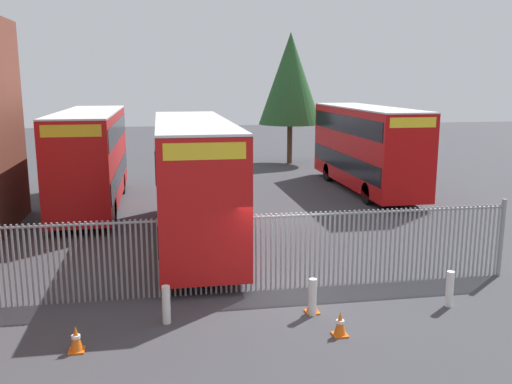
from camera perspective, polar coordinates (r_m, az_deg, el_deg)
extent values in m
plane|color=#3D3D42|center=(23.34, -1.69, -2.90)|extent=(100.00, 100.00, 0.00)
cylinder|color=gray|center=(15.67, -24.63, -7.00)|extent=(0.06, 0.06, 2.20)
cylinder|color=gray|center=(15.63, -24.13, -7.00)|extent=(0.06, 0.06, 2.20)
cylinder|color=gray|center=(15.60, -23.63, -7.00)|extent=(0.06, 0.06, 2.20)
cylinder|color=gray|center=(15.56, -23.13, -7.00)|extent=(0.06, 0.06, 2.20)
cylinder|color=gray|center=(15.53, -22.62, -6.99)|extent=(0.06, 0.06, 2.20)
cylinder|color=gray|center=(15.50, -22.11, -6.99)|extent=(0.06, 0.06, 2.20)
cylinder|color=gray|center=(15.47, -21.60, -6.98)|extent=(0.06, 0.06, 2.20)
cylinder|color=gray|center=(15.44, -21.09, -6.98)|extent=(0.06, 0.06, 2.20)
cylinder|color=gray|center=(15.41, -20.58, -6.97)|extent=(0.06, 0.06, 2.20)
cylinder|color=gray|center=(15.39, -20.06, -6.97)|extent=(0.06, 0.06, 2.20)
cylinder|color=gray|center=(15.36, -19.54, -6.96)|extent=(0.06, 0.06, 2.20)
cylinder|color=gray|center=(15.34, -19.02, -6.95)|extent=(0.06, 0.06, 2.20)
cylinder|color=gray|center=(15.32, -18.50, -6.95)|extent=(0.06, 0.06, 2.20)
cylinder|color=gray|center=(15.30, -17.98, -6.94)|extent=(0.06, 0.06, 2.20)
cylinder|color=gray|center=(15.28, -17.46, -6.93)|extent=(0.06, 0.06, 2.20)
cylinder|color=gray|center=(15.26, -16.93, -6.92)|extent=(0.06, 0.06, 2.20)
cylinder|color=gray|center=(15.24, -16.41, -6.91)|extent=(0.06, 0.06, 2.20)
cylinder|color=gray|center=(15.22, -15.88, -6.90)|extent=(0.06, 0.06, 2.20)
cylinder|color=gray|center=(15.21, -15.35, -6.89)|extent=(0.06, 0.06, 2.20)
cylinder|color=gray|center=(15.20, -14.82, -6.88)|extent=(0.06, 0.06, 2.20)
cylinder|color=gray|center=(15.18, -14.29, -6.86)|extent=(0.06, 0.06, 2.20)
cylinder|color=gray|center=(15.17, -13.76, -6.85)|extent=(0.06, 0.06, 2.20)
cylinder|color=gray|center=(15.16, -13.23, -6.84)|extent=(0.06, 0.06, 2.20)
cylinder|color=gray|center=(15.15, -12.70, -6.82)|extent=(0.06, 0.06, 2.20)
cylinder|color=gray|center=(15.15, -12.17, -6.81)|extent=(0.06, 0.06, 2.20)
cylinder|color=gray|center=(15.14, -11.63, -6.79)|extent=(0.06, 0.06, 2.20)
cylinder|color=gray|center=(15.14, -11.10, -6.78)|extent=(0.06, 0.06, 2.20)
cylinder|color=gray|center=(15.13, -10.57, -6.76)|extent=(0.06, 0.06, 2.20)
cylinder|color=gray|center=(15.13, -10.03, -6.74)|extent=(0.06, 0.06, 2.20)
cylinder|color=gray|center=(15.13, -9.50, -6.72)|extent=(0.06, 0.06, 2.20)
cylinder|color=gray|center=(15.13, -8.96, -6.71)|extent=(0.06, 0.06, 2.20)
cylinder|color=gray|center=(15.13, -8.43, -6.69)|extent=(0.06, 0.06, 2.20)
cylinder|color=gray|center=(15.14, -7.90, -6.67)|extent=(0.06, 0.06, 2.20)
cylinder|color=gray|center=(15.14, -7.36, -6.65)|extent=(0.06, 0.06, 2.20)
cylinder|color=gray|center=(15.15, -6.83, -6.63)|extent=(0.06, 0.06, 2.20)
cylinder|color=gray|center=(15.15, -6.30, -6.61)|extent=(0.06, 0.06, 2.20)
cylinder|color=gray|center=(15.16, -5.77, -6.58)|extent=(0.06, 0.06, 2.20)
cylinder|color=gray|center=(15.17, -5.24, -6.56)|extent=(0.06, 0.06, 2.20)
cylinder|color=gray|center=(15.18, -4.71, -6.54)|extent=(0.06, 0.06, 2.20)
cylinder|color=gray|center=(15.19, -4.18, -6.51)|extent=(0.06, 0.06, 2.20)
cylinder|color=gray|center=(15.21, -3.65, -6.49)|extent=(0.06, 0.06, 2.20)
cylinder|color=gray|center=(15.22, -3.12, -6.47)|extent=(0.06, 0.06, 2.20)
cylinder|color=gray|center=(15.24, -2.59, -6.44)|extent=(0.06, 0.06, 2.20)
cylinder|color=gray|center=(15.26, -2.07, -6.42)|extent=(0.06, 0.06, 2.20)
cylinder|color=gray|center=(15.27, -1.55, -6.39)|extent=(0.06, 0.06, 2.20)
cylinder|color=gray|center=(15.29, -1.02, -6.36)|extent=(0.06, 0.06, 2.20)
cylinder|color=gray|center=(15.32, -0.50, -6.34)|extent=(0.06, 0.06, 2.20)
cylinder|color=gray|center=(15.34, 0.02, -6.31)|extent=(0.06, 0.06, 2.20)
cylinder|color=gray|center=(15.36, 0.54, -6.28)|extent=(0.06, 0.06, 2.20)
cylinder|color=gray|center=(15.39, 1.05, -6.25)|extent=(0.06, 0.06, 2.20)
cylinder|color=gray|center=(15.41, 1.57, -6.23)|extent=(0.06, 0.06, 2.20)
cylinder|color=gray|center=(15.44, 2.08, -6.20)|extent=(0.06, 0.06, 2.20)
cylinder|color=gray|center=(15.47, 2.59, -6.17)|extent=(0.06, 0.06, 2.20)
cylinder|color=gray|center=(15.50, 3.10, -6.14)|extent=(0.06, 0.06, 2.20)
cylinder|color=gray|center=(15.53, 3.60, -6.11)|extent=(0.06, 0.06, 2.20)
cylinder|color=gray|center=(15.56, 4.11, -6.08)|extent=(0.06, 0.06, 2.20)
cylinder|color=gray|center=(15.59, 4.61, -6.05)|extent=(0.06, 0.06, 2.20)
cylinder|color=gray|center=(15.63, 5.11, -6.02)|extent=(0.06, 0.06, 2.20)
cylinder|color=gray|center=(15.66, 5.61, -5.99)|extent=(0.06, 0.06, 2.20)
cylinder|color=gray|center=(15.70, 6.10, -5.95)|extent=(0.06, 0.06, 2.20)
cylinder|color=gray|center=(15.74, 6.60, -5.92)|extent=(0.06, 0.06, 2.20)
cylinder|color=gray|center=(15.78, 7.09, -5.89)|extent=(0.06, 0.06, 2.20)
cylinder|color=gray|center=(15.82, 7.58, -5.86)|extent=(0.06, 0.06, 2.20)
cylinder|color=gray|center=(15.86, 8.06, -5.82)|extent=(0.06, 0.06, 2.20)
cylinder|color=gray|center=(15.90, 8.54, -5.79)|extent=(0.06, 0.06, 2.20)
cylinder|color=gray|center=(15.95, 9.02, -5.76)|extent=(0.06, 0.06, 2.20)
cylinder|color=gray|center=(15.99, 9.50, -5.73)|extent=(0.06, 0.06, 2.20)
cylinder|color=gray|center=(16.04, 9.98, -5.69)|extent=(0.06, 0.06, 2.20)
cylinder|color=gray|center=(16.08, 10.45, -5.66)|extent=(0.06, 0.06, 2.20)
cylinder|color=gray|center=(16.13, 10.92, -5.62)|extent=(0.06, 0.06, 2.20)
cylinder|color=gray|center=(16.18, 11.38, -5.59)|extent=(0.06, 0.06, 2.20)
cylinder|color=gray|center=(16.23, 11.85, -5.56)|extent=(0.06, 0.06, 2.20)
cylinder|color=gray|center=(16.28, 12.31, -5.52)|extent=(0.06, 0.06, 2.20)
cylinder|color=gray|center=(16.34, 12.76, -5.49)|extent=(0.06, 0.06, 2.20)
cylinder|color=gray|center=(16.39, 13.22, -5.45)|extent=(0.06, 0.06, 2.20)
cylinder|color=gray|center=(16.44, 13.67, -5.42)|extent=(0.06, 0.06, 2.20)
cylinder|color=gray|center=(16.50, 14.12, -5.38)|extent=(0.06, 0.06, 2.20)
cylinder|color=gray|center=(16.56, 14.56, -5.35)|extent=(0.06, 0.06, 2.20)
cylinder|color=gray|center=(16.61, 15.01, -5.31)|extent=(0.06, 0.06, 2.20)
cylinder|color=gray|center=(16.67, 15.44, -5.28)|extent=(0.06, 0.06, 2.20)
cylinder|color=gray|center=(16.73, 15.88, -5.24)|extent=(0.06, 0.06, 2.20)
cylinder|color=gray|center=(16.79, 16.31, -5.21)|extent=(0.06, 0.06, 2.20)
cylinder|color=gray|center=(16.85, 16.74, -5.17)|extent=(0.06, 0.06, 2.20)
cylinder|color=gray|center=(16.91, 17.17, -5.14)|extent=(0.06, 0.06, 2.20)
cylinder|color=gray|center=(16.98, 17.59, -5.10)|extent=(0.06, 0.06, 2.20)
cylinder|color=gray|center=(17.04, 18.01, -5.07)|extent=(0.06, 0.06, 2.20)
cylinder|color=gray|center=(17.11, 18.43, -5.03)|extent=(0.06, 0.06, 2.20)
cylinder|color=gray|center=(17.17, 18.84, -5.00)|extent=(0.06, 0.06, 2.20)
cylinder|color=gray|center=(17.24, 19.25, -4.96)|extent=(0.06, 0.06, 2.20)
cylinder|color=gray|center=(17.31, 19.66, -4.92)|extent=(0.06, 0.06, 2.20)
cylinder|color=gray|center=(17.37, 20.06, -4.89)|extent=(0.06, 0.06, 2.20)
cylinder|color=gray|center=(17.44, 20.46, -4.85)|extent=(0.06, 0.06, 2.20)
cylinder|color=gray|center=(17.51, 20.86, -4.82)|extent=(0.06, 0.06, 2.20)
cylinder|color=gray|center=(17.58, 21.26, -4.78)|extent=(0.06, 0.06, 2.20)
cylinder|color=gray|center=(17.66, 21.65, -4.75)|extent=(0.06, 0.06, 2.20)
cylinder|color=gray|center=(17.73, 22.03, -4.71)|extent=(0.06, 0.06, 2.20)
cylinder|color=gray|center=(17.80, 22.42, -4.68)|extent=(0.06, 0.06, 2.20)
cylinder|color=gray|center=(17.88, 22.80, -4.64)|extent=(0.06, 0.06, 2.20)
cylinder|color=gray|center=(17.95, 23.18, -4.61)|extent=(0.06, 0.06, 2.20)
cylinder|color=gray|center=(18.03, 23.55, -4.57)|extent=(0.06, 0.06, 2.20)
cylinder|color=gray|center=(18.10, 23.92, -4.54)|extent=(0.06, 0.06, 2.20)
cylinder|color=gray|center=(15.03, -0.77, -2.64)|extent=(15.27, 0.07, 0.07)
cylinder|color=gray|center=(18.08, 23.94, -4.31)|extent=(0.14, 0.14, 2.35)
cube|color=red|center=(19.76, -6.49, 1.38)|extent=(2.50, 10.80, 4.00)
cube|color=black|center=(19.92, -6.44, -0.89)|extent=(2.54, 10.37, 0.90)
cube|color=black|center=(19.59, -6.57, 4.83)|extent=(2.54, 10.37, 0.90)
cube|color=yellow|center=(14.24, -5.31, 4.22)|extent=(2.12, 0.12, 0.44)
cube|color=silver|center=(19.51, -6.62, 7.26)|extent=(2.50, 10.80, 0.08)
cylinder|color=black|center=(16.92, -9.39, -6.82)|extent=(0.30, 1.04, 1.04)
cylinder|color=black|center=(17.06, -1.94, -6.51)|extent=(0.30, 1.04, 1.04)
cylinder|color=black|center=(23.01, -9.58, -1.94)|extent=(0.30, 1.04, 1.04)
cylinder|color=black|center=(23.12, -4.12, -1.74)|extent=(0.30, 1.04, 1.04)
cube|color=#B70C0C|center=(29.94, 11.26, 4.64)|extent=(2.50, 10.80, 4.00)
cube|color=black|center=(30.05, 11.20, 3.13)|extent=(2.54, 10.37, 0.90)
cube|color=black|center=(29.83, 11.35, 6.93)|extent=(2.54, 10.37, 0.90)
cube|color=yellow|center=(24.90, 15.84, 6.91)|extent=(2.12, 0.12, 0.44)
cube|color=silver|center=(29.78, 11.41, 8.52)|extent=(2.50, 10.80, 0.08)
cylinder|color=black|center=(26.75, 11.47, -0.13)|extent=(0.30, 1.04, 1.04)
cylinder|color=black|center=(27.62, 15.72, 0.03)|extent=(0.30, 1.04, 1.04)
cylinder|color=black|center=(32.61, 7.46, 2.06)|extent=(0.30, 1.04, 1.04)
cylinder|color=black|center=(33.33, 11.08, 2.14)|extent=(0.30, 1.04, 1.04)
cube|color=red|center=(26.46, -16.62, 3.51)|extent=(2.50, 10.80, 4.00)
cube|color=black|center=(26.57, -16.53, 1.80)|extent=(2.54, 10.37, 0.90)
cube|color=black|center=(26.33, -16.77, 6.10)|extent=(2.54, 10.37, 0.90)
cube|color=yellow|center=(21.01, -18.52, 6.00)|extent=(2.12, 0.12, 0.44)
cube|color=silver|center=(26.27, -16.88, 7.90)|extent=(2.50, 10.80, 0.08)
cylinder|color=black|center=(23.68, -19.92, -2.09)|extent=(0.30, 1.04, 1.04)
cylinder|color=black|center=(23.39, -14.61, -1.93)|extent=(0.30, 1.04, 1.04)
cylinder|color=black|center=(29.79, -17.89, 0.71)|extent=(0.30, 1.04, 1.04)
cylinder|color=black|center=(29.56, -13.66, 0.86)|extent=(0.30, 1.04, 1.04)
cylinder|color=silver|center=(13.75, -9.23, -11.39)|extent=(0.20, 0.20, 0.95)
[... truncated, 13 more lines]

